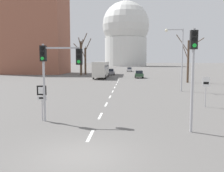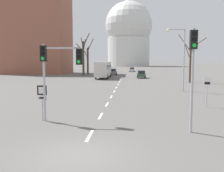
# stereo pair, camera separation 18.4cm
# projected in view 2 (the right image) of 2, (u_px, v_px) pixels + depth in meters

# --- Properties ---
(ground_plane) EXTENTS (800.00, 800.00, 0.00)m
(ground_plane) POSITION_uv_depth(u_px,v_px,m) (79.00, 155.00, 9.89)
(ground_plane) COLOR #5E5B59
(lane_stripe_0) EXTENTS (0.16, 2.00, 0.01)m
(lane_stripe_0) POSITION_uv_depth(u_px,v_px,m) (90.00, 135.00, 12.52)
(lane_stripe_0) COLOR silver
(lane_stripe_0) RESTS_ON ground_plane
(lane_stripe_1) EXTENTS (0.16, 2.00, 0.01)m
(lane_stripe_1) POSITION_uv_depth(u_px,v_px,m) (101.00, 116.00, 16.99)
(lane_stripe_1) COLOR silver
(lane_stripe_1) RESTS_ON ground_plane
(lane_stripe_2) EXTENTS (0.16, 2.00, 0.01)m
(lane_stripe_2) POSITION_uv_depth(u_px,v_px,m) (107.00, 104.00, 21.45)
(lane_stripe_2) COLOR silver
(lane_stripe_2) RESTS_ON ground_plane
(lane_stripe_3) EXTENTS (0.16, 2.00, 0.01)m
(lane_stripe_3) POSITION_uv_depth(u_px,v_px,m) (111.00, 97.00, 25.91)
(lane_stripe_3) COLOR silver
(lane_stripe_3) RESTS_ON ground_plane
(lane_stripe_4) EXTENTS (0.16, 2.00, 0.01)m
(lane_stripe_4) POSITION_uv_depth(u_px,v_px,m) (114.00, 91.00, 30.38)
(lane_stripe_4) COLOR silver
(lane_stripe_4) RESTS_ON ground_plane
(lane_stripe_5) EXTENTS (0.16, 2.00, 0.01)m
(lane_stripe_5) POSITION_uv_depth(u_px,v_px,m) (116.00, 88.00, 34.84)
(lane_stripe_5) COLOR silver
(lane_stripe_5) RESTS_ON ground_plane
(lane_stripe_6) EXTENTS (0.16, 2.00, 0.01)m
(lane_stripe_6) POSITION_uv_depth(u_px,v_px,m) (118.00, 84.00, 39.30)
(lane_stripe_6) COLOR silver
(lane_stripe_6) RESTS_ON ground_plane
(lane_stripe_7) EXTENTS (0.16, 2.00, 0.01)m
(lane_stripe_7) POSITION_uv_depth(u_px,v_px,m) (119.00, 82.00, 43.77)
(lane_stripe_7) COLOR silver
(lane_stripe_7) RESTS_ON ground_plane
(lane_stripe_8) EXTENTS (0.16, 2.00, 0.01)m
(lane_stripe_8) POSITION_uv_depth(u_px,v_px,m) (121.00, 80.00, 48.23)
(lane_stripe_8) COLOR silver
(lane_stripe_8) RESTS_ON ground_plane
(traffic_signal_near_left) EXTENTS (2.57, 0.34, 4.76)m
(traffic_signal_near_left) POSITION_uv_depth(u_px,v_px,m) (56.00, 63.00, 15.15)
(traffic_signal_near_left) COLOR #B2B2B7
(traffic_signal_near_left) RESTS_ON ground_plane
(traffic_signal_near_right) EXTENTS (0.36, 0.34, 5.39)m
(traffic_signal_near_right) POSITION_uv_depth(u_px,v_px,m) (193.00, 61.00, 12.72)
(traffic_signal_near_right) COLOR #B2B2B7
(traffic_signal_near_right) RESTS_ON ground_plane
(route_sign_post) EXTENTS (0.60, 0.08, 2.26)m
(route_sign_post) POSITION_uv_depth(u_px,v_px,m) (42.00, 96.00, 15.54)
(route_sign_post) COLOR #B2B2B7
(route_sign_post) RESTS_ON ground_plane
(speed_limit_sign) EXTENTS (0.60, 0.08, 2.47)m
(speed_limit_sign) POSITION_uv_depth(u_px,v_px,m) (207.00, 87.00, 20.00)
(speed_limit_sign) COLOR #B2B2B7
(speed_limit_sign) RESTS_ON ground_plane
(street_lamp_right) EXTENTS (2.22, 0.36, 7.53)m
(street_lamp_right) POSITION_uv_depth(u_px,v_px,m) (181.00, 53.00, 29.93)
(street_lamp_right) COLOR #B2B2B7
(street_lamp_right) RESTS_ON ground_plane
(sedan_near_left) EXTENTS (1.71, 4.22, 1.48)m
(sedan_near_left) POSITION_uv_depth(u_px,v_px,m) (132.00, 69.00, 84.88)
(sedan_near_left) COLOR #B7B7BC
(sedan_near_left) RESTS_ON ground_plane
(sedan_near_right) EXTENTS (1.81, 3.93, 1.62)m
(sedan_near_right) POSITION_uv_depth(u_px,v_px,m) (141.00, 74.00, 53.91)
(sedan_near_right) COLOR #2D4C33
(sedan_near_right) RESTS_ON ground_plane
(sedan_mid_centre) EXTENTS (1.94, 4.12, 1.65)m
(sedan_mid_centre) POSITION_uv_depth(u_px,v_px,m) (113.00, 72.00, 65.03)
(sedan_mid_centre) COLOR slate
(sedan_mid_centre) RESTS_ON ground_plane
(city_bus) EXTENTS (2.66, 10.80, 3.48)m
(city_bus) POSITION_uv_depth(u_px,v_px,m) (103.00, 69.00, 53.39)
(city_bus) COLOR beige
(city_bus) RESTS_ON ground_plane
(bare_tree_left_near) EXTENTS (3.06, 4.38, 9.54)m
(bare_tree_left_near) POSITION_uv_depth(u_px,v_px,m) (88.00, 59.00, 66.75)
(bare_tree_left_near) COLOR brown
(bare_tree_left_near) RESTS_ON ground_plane
(bare_tree_right_near) EXTENTS (4.21, 2.24, 8.26)m
(bare_tree_right_near) POSITION_uv_depth(u_px,v_px,m) (190.00, 59.00, 42.16)
(bare_tree_right_near) COLOR brown
(bare_tree_right_near) RESTS_ON ground_plane
(bare_tree_left_far) EXTENTS (4.39, 5.76, 10.39)m
(bare_tree_left_far) POSITION_uv_depth(u_px,v_px,m) (83.00, 56.00, 63.34)
(bare_tree_left_far) COLOR brown
(bare_tree_left_far) RESTS_ON ground_plane
(capitol_dome) EXTENTS (31.96, 31.96, 45.15)m
(capitol_dome) POSITION_uv_depth(u_px,v_px,m) (129.00, 34.00, 170.95)
(capitol_dome) COLOR silver
(capitol_dome) RESTS_ON ground_plane
(apartment_block_left) EXTENTS (18.00, 14.00, 24.36)m
(apartment_block_left) POSITION_uv_depth(u_px,v_px,m) (36.00, 31.00, 72.02)
(apartment_block_left) COLOR #935642
(apartment_block_left) RESTS_ON ground_plane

